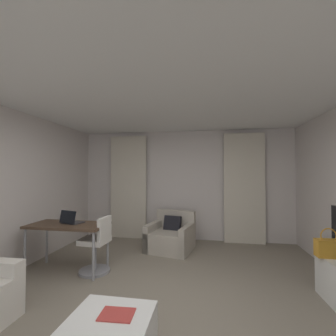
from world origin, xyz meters
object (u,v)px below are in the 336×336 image
Objects in this scene: laptop at (71,221)px; handbag_primary at (329,248)px; desk at (68,228)px; armchair at (171,237)px; magazine_open at (117,314)px; desk_chair at (97,247)px.

handbag_primary is (3.72, -0.25, -0.16)m from laptop.
armchair is at bearing 40.70° from desk.
laptop is 2.21m from magazine_open.
desk_chair is 3.03× the size of magazine_open.
armchair is 2.76× the size of handbag_primary.
laptop is at bearing 131.84° from magazine_open.
desk is (-1.50, -1.29, 0.42)m from armchair.
handbag_primary is at bearing -3.17° from desk.
desk is at bearing -177.55° from desk_chair.
desk_chair reaches higher than armchair.
handbag_primary is (3.75, -0.21, -0.05)m from desk.
laptop is 3.73m from handbag_primary.
handbag_primary is (2.25, -1.49, 0.37)m from armchair.
desk_chair is (-1.00, -1.26, 0.13)m from armchair.
handbag_primary is at bearing -33.56° from armchair.
desk is 0.13m from laptop.
armchair reaches higher than magazine_open.
laptop is 1.01× the size of handbag_primary.
handbag_primary is at bearing 31.23° from magazine_open.
handbag_primary reaches higher than armchair.
magazine_open is (1.48, -1.58, -0.28)m from desk.
armchair is 3.50× the size of magazine_open.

